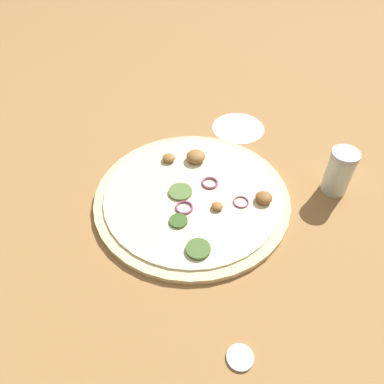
{
  "coord_description": "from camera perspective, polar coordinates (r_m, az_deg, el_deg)",
  "views": [
    {
      "loc": [
        0.49,
        -0.09,
        0.53
      ],
      "look_at": [
        0.0,
        0.0,
        0.02
      ],
      "focal_mm": 35.0,
      "sensor_mm": 36.0,
      "label": 1
    }
  ],
  "objects": [
    {
      "name": "spice_jar",
      "position": [
        0.76,
        21.52,
        2.91
      ],
      "size": [
        0.05,
        0.05,
        0.09
      ],
      "color": "silver",
      "rests_on": "ground_plane"
    },
    {
      "name": "loose_cap",
      "position": [
        0.56,
        7.35,
        -23.66
      ],
      "size": [
        0.04,
        0.04,
        0.01
      ],
      "color": "#B2B2B7",
      "rests_on": "ground_plane"
    },
    {
      "name": "pizza",
      "position": [
        0.72,
        0.09,
        -0.68
      ],
      "size": [
        0.37,
        0.37,
        0.03
      ],
      "color": "beige",
      "rests_on": "ground_plane"
    },
    {
      "name": "flour_patch",
      "position": [
        0.91,
        7.06,
        9.68
      ],
      "size": [
        0.12,
        0.12,
        0.0
      ],
      "color": "white",
      "rests_on": "ground_plane"
    },
    {
      "name": "ground_plane",
      "position": [
        0.72,
        0.0,
        -1.14
      ],
      "size": [
        3.0,
        3.0,
        0.0
      ],
      "primitive_type": "plane",
      "color": "#9E703F"
    }
  ]
}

